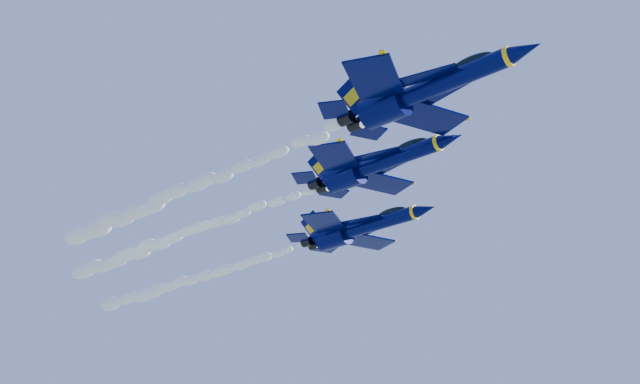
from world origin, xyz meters
The scene contains 6 objects.
jet_lead centered at (16.52, -14.55, 151.84)m, with size 17.65×14.48×6.56m.
smoke_trail_jet_lead centered at (-12.15, -14.55, 151.40)m, with size 42.25×2.11×1.90m, color white.
jet_second centered at (6.19, -6.77, 151.54)m, with size 16.86×13.83×6.27m.
smoke_trail_jet_second centered at (-22.14, -6.77, 151.11)m, with size 42.25×2.01×1.81m, color white.
jet_third centered at (-5.94, 7.05, 152.28)m, with size 18.69×15.33×6.94m.
smoke_trail_jet_third centered at (-35.06, 7.05, 151.83)m, with size 42.25×2.23×2.01m, color white.
Camera 1 is at (41.14, -56.69, 121.41)m, focal length 40.00 mm.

